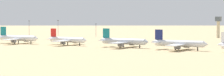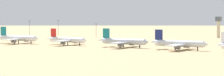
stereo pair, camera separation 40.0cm
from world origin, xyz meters
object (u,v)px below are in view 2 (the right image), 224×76
control_tower (218,25)px  light_pole_east (58,27)px  light_pole_mid (96,29)px  parked_jet_navy_5 (179,43)px  parked_jet_teal_2 (18,38)px  light_pole_west (29,28)px  parked_jet_teal_4 (123,41)px  parked_jet_red_3 (67,40)px

control_tower → light_pole_east: bearing=-163.2°
light_pole_mid → light_pole_east: 49.66m
parked_jet_navy_5 → control_tower: control_tower is taller
control_tower → light_pole_mid: (-116.16, -48.04, -4.78)m
light_pole_mid → light_pole_east: size_ratio=0.80×
parked_jet_teal_2 → light_pole_east: bearing=110.1°
parked_jet_teal_2 → light_pole_east: 138.80m
parked_jet_teal_2 → light_pole_east: light_pole_east is taller
parked_jet_navy_5 → control_tower: (-30.04, 167.87, 8.61)m
light_pole_west → light_pole_mid: size_ratio=1.24×
light_pole_west → light_pole_mid: 69.52m
parked_jet_navy_5 → light_pole_west: size_ratio=2.31×
light_pole_east → light_pole_mid: bearing=2.2°
parked_jet_teal_4 → parked_jet_navy_5: parked_jet_teal_4 is taller
light_pole_west → parked_jet_navy_5: bearing=-20.9°
parked_jet_red_3 → light_pole_east: 158.57m
parked_jet_teal_4 → light_pole_west: bearing=153.8°
light_pole_mid → light_pole_east: (-49.59, -1.88, 1.80)m
parked_jet_teal_2 → parked_jet_navy_5: 135.91m
light_pole_mid → control_tower: bearing=22.5°
parked_jet_teal_2 → parked_jet_navy_5: size_ratio=1.02×
parked_jet_navy_5 → parked_jet_teal_4: bearing=177.9°
parked_jet_teal_2 → parked_jet_teal_4: 93.91m
parked_jet_teal_2 → parked_jet_teal_4: (93.58, 7.83, -0.07)m
parked_jet_red_3 → parked_jet_navy_5: bearing=2.2°
parked_jet_red_3 → light_pole_east: (-104.92, 118.75, 5.85)m
parked_jet_teal_4 → light_pole_mid: 158.17m
light_pole_east → light_pole_west: bearing=-96.5°
light_pole_mid → parked_jet_teal_4: bearing=-48.8°
parked_jet_navy_5 → control_tower: 170.76m
light_pole_mid → light_pole_west: bearing=-141.4°
parked_jet_teal_4 → light_pole_west: (-158.39, 75.72, 5.50)m
light_pole_mid → parked_jet_teal_2: bearing=-85.3°
parked_jet_red_3 → control_tower: (60.83, 168.66, 8.83)m
parked_jet_red_3 → parked_jet_navy_5: size_ratio=0.95×
parked_jet_teal_2 → control_tower: control_tower is taller
control_tower → light_pole_east: (-165.75, -49.91, -2.98)m
parked_jet_red_3 → parked_jet_teal_4: parked_jet_teal_4 is taller
parked_jet_teal_2 → parked_jet_navy_5: (135.72, 7.05, -0.09)m
parked_jet_teal_4 → control_tower: 167.75m
light_pole_west → light_pole_east: light_pole_east is taller
control_tower → light_pole_west: bearing=-151.8°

